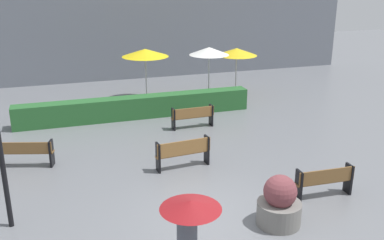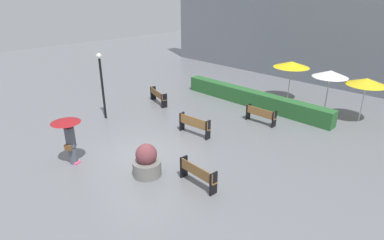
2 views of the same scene
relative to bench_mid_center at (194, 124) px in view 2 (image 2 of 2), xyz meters
name	(u,v)px [view 2 (image 2 of 2)]	position (x,y,z in m)	size (l,w,h in m)	color
ground_plane	(141,155)	(-0.13, -3.04, -0.55)	(60.00, 60.00, 0.00)	slate
bench_mid_center	(194,124)	(0.00, 0.00, 0.00)	(1.75, 0.46, 0.93)	olive
bench_near_right	(197,173)	(3.07, -2.93, -0.05)	(1.64, 0.39, 0.84)	brown
bench_back_row	(261,114)	(1.42, 3.45, -0.06)	(1.68, 0.40, 0.84)	olive
bench_far_left	(158,96)	(-4.70, 1.62, -0.04)	(1.86, 0.85, 0.84)	brown
pedestrian_with_umbrella	(68,133)	(-1.50, -5.36, 0.80)	(1.12, 1.12, 1.97)	#4C515B
planter_pot	(147,162)	(1.26, -3.75, -0.01)	(1.06, 1.06, 1.27)	slate
lamp_post	(102,79)	(-4.87, -1.88, 1.63)	(0.28, 0.28, 3.51)	black
patio_umbrella_yellow	(292,64)	(0.53, 7.81, 1.71)	(2.15, 2.15, 2.44)	silver
patio_umbrella_white	(330,74)	(3.30, 6.83, 1.80)	(1.83, 1.83, 2.54)	silver
patio_umbrella_yellow_far	(367,82)	(4.93, 7.44, 1.58)	(1.97, 1.97, 2.31)	silver
hedge_strip	(253,99)	(-0.42, 5.36, -0.10)	(9.73, 0.70, 0.90)	#28602D
building_facade	(326,9)	(-0.13, 12.96, 4.61)	(28.00, 1.20, 10.33)	slate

